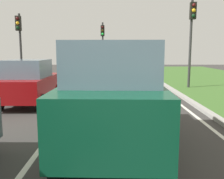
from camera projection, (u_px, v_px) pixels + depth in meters
The scene contains 9 objects.
ground_plane at pixel (92, 102), 10.55m from camera, with size 60.00×60.00×0.00m, color #383533.
lane_line_center at pixel (76, 102), 10.56m from camera, with size 0.12×32.00×0.01m, color silver.
lane_line_right_edge at pixel (179, 102), 10.54m from camera, with size 0.12×32.00×0.01m, color silver.
curb_right at pixel (191, 101), 10.53m from camera, with size 0.24×48.00×0.12m, color #9E9B93.
car_suv_ahead at pixel (114, 95), 5.55m from camera, with size 2.08×4.55×2.28m.
car_hatchback_far at pixel (31, 82), 10.15m from camera, with size 1.73×3.70×1.78m.
traffic_light_near_right at pixel (193, 28), 13.96m from camera, with size 0.32×0.50×5.02m.
traffic_light_overhead_left at pixel (21, 36), 15.97m from camera, with size 0.32×0.50×4.44m.
traffic_light_far_median at pixel (104, 40), 21.62m from camera, with size 0.32×0.50×4.52m.
Camera 1 is at (0.86, 3.65, 2.10)m, focal length 40.76 mm.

